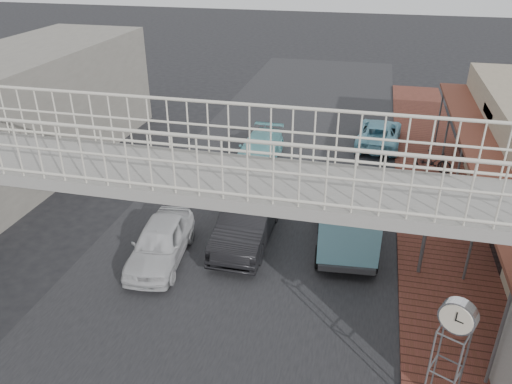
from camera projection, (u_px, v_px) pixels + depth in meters
The scene contains 14 objects.
ground at pixel (233, 269), 15.59m from camera, with size 120.00×120.00×0.00m, color black.
road_strip at pixel (233, 269), 15.59m from camera, with size 10.00×60.00×0.01m, color black.
sidewalk at pixel (443, 243), 16.83m from camera, with size 3.00×40.00×0.10m, color brown.
footbridge at pixel (180, 256), 10.67m from camera, with size 16.40×2.40×6.34m.
building_far_left at pixel (28, 109), 21.89m from camera, with size 5.00×14.00×5.00m, color gray.
white_hatchback at pixel (160, 242), 15.79m from camera, with size 1.53×3.81×1.30m, color silver.
dark_sedan at pixel (247, 221), 16.78m from camera, with size 1.59×4.57×1.51m, color black.
angkot_curb at pixel (379, 133), 24.64m from camera, with size 2.00×4.33×1.20m, color #7FC7DC.
angkot_far at pixel (259, 149), 22.85m from camera, with size 1.69×4.15×1.20m, color #6BB3B9.
angkot_van at pixel (348, 212), 16.19m from camera, with size 2.23×4.29×2.03m.
motorcycle_near at pixel (414, 205), 18.20m from camera, with size 0.59×1.68×0.88m, color black.
motorcycle_far at pixel (434, 161), 21.66m from camera, with size 0.44×1.56×0.94m, color black.
street_clock at pixel (457, 322), 9.72m from camera, with size 0.77×0.76×3.00m.
arrow_sign at pixel (464, 199), 13.72m from camera, with size 2.03×1.33×3.38m.
Camera 1 is at (3.63, -12.24, 9.29)m, focal length 35.00 mm.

